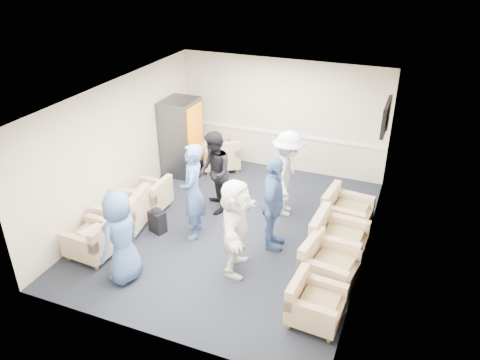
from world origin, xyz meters
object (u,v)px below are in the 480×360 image
at_px(armchair_left_far, 151,197).
at_px(armchair_right_midfar, 335,241).
at_px(armchair_right_midnear, 326,266).
at_px(armchair_right_far, 344,213).
at_px(person_back_left, 214,173).
at_px(armchair_left_mid, 125,213).
at_px(vending_machine, 182,137).
at_px(person_front_left, 121,237).
at_px(armchair_right_near, 313,304).
at_px(armchair_left_near, 95,241).
at_px(person_mid_right, 273,204).
at_px(person_front_right, 236,227).
at_px(person_back_right, 288,174).
at_px(person_mid_left, 193,192).
at_px(armchair_corner, 221,156).

height_order(armchair_left_far, armchair_right_midfar, armchair_right_midfar).
relative_size(armchair_right_midnear, armchair_right_far, 1.02).
bearing_deg(person_back_left, armchair_right_midnear, 30.82).
bearing_deg(armchair_left_mid, armchair_left_far, 165.28).
relative_size(armchair_left_mid, vending_machine, 0.55).
height_order(armchair_left_mid, person_front_left, person_front_left).
height_order(armchair_right_far, vending_machine, vending_machine).
relative_size(armchair_right_near, armchair_right_midnear, 0.84).
xyz_separation_m(armchair_left_near, armchair_left_mid, (-0.02, 0.96, 0.04)).
bearing_deg(person_front_left, armchair_right_far, 138.99).
bearing_deg(vending_machine, person_mid_right, -35.81).
bearing_deg(person_front_right, person_back_right, -18.89).
relative_size(armchair_left_far, armchair_right_midfar, 0.81).
xyz_separation_m(armchair_right_near, person_front_left, (-3.15, -0.19, 0.52)).
xyz_separation_m(armchair_left_mid, person_mid_left, (1.34, 0.30, 0.59)).
xyz_separation_m(person_back_left, person_back_right, (1.42, 0.45, 0.03)).
bearing_deg(armchair_left_mid, armchair_right_midnear, 78.82).
bearing_deg(vending_machine, armchair_corner, 32.46).
bearing_deg(person_mid_right, person_back_right, -3.67).
xyz_separation_m(armchair_left_near, armchair_right_midfar, (3.97, 1.52, 0.05)).
bearing_deg(person_front_right, armchair_corner, 15.77).
height_order(vending_machine, person_mid_right, vending_machine).
height_order(vending_machine, person_front_left, vending_machine).
xyz_separation_m(armchair_right_near, person_mid_left, (-2.65, 1.39, 0.64)).
bearing_deg(armchair_right_midnear, person_back_right, 42.72).
relative_size(armchair_left_near, person_mid_left, 0.44).
height_order(armchair_left_far, person_mid_left, person_mid_left).
bearing_deg(person_mid_right, person_back_left, 54.04).
bearing_deg(person_front_left, person_back_right, 154.00).
distance_m(person_mid_left, person_mid_right, 1.51).
height_order(armchair_right_midfar, person_front_left, person_front_left).
height_order(armchair_left_far, person_back_left, person_back_left).
xyz_separation_m(armchair_left_near, person_back_right, (2.72, 2.69, 0.59)).
bearing_deg(person_front_right, armchair_right_near, -126.89).
bearing_deg(armchair_right_near, person_front_left, 97.49).
bearing_deg(armchair_left_far, armchair_left_near, -1.88).
distance_m(armchair_left_mid, vending_machine, 2.69).
height_order(armchair_right_midfar, person_mid_right, person_mid_right).
bearing_deg(armchair_corner, person_front_left, 61.01).
relative_size(person_back_right, person_front_right, 1.04).
height_order(armchair_right_midnear, person_back_left, person_back_left).
height_order(person_front_left, person_mid_right, person_mid_right).
height_order(armchair_right_midfar, person_back_right, person_back_right).
distance_m(armchair_left_far, armchair_right_far, 3.95).
relative_size(armchair_left_near, armchair_left_mid, 0.83).
bearing_deg(armchair_right_midnear, armchair_right_midfar, 9.56).
distance_m(armchair_left_far, person_back_left, 1.44).
distance_m(armchair_left_far, person_front_left, 2.27).
bearing_deg(armchair_right_midfar, armchair_left_near, 114.08).
bearing_deg(armchair_left_near, person_back_left, 153.50).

